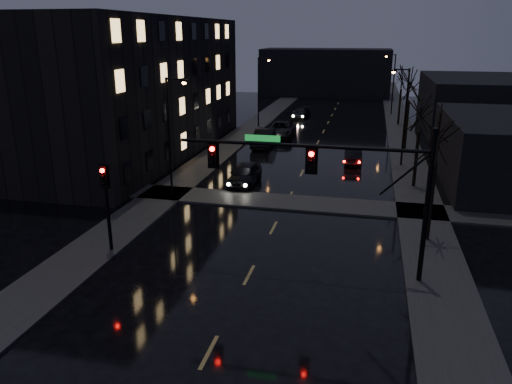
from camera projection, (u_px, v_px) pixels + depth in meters
The scene contains 21 objects.
sidewalk_left at pixel (230, 144), 49.92m from camera, with size 3.00×140.00×0.12m, color #2D2D2B.
sidewalk_right at pixel (406, 153), 46.33m from camera, with size 3.00×140.00×0.12m, color #2D2D2B.
sidewalk_cross at pixel (286, 202), 32.81m from camera, with size 40.00×3.00×0.12m, color #2D2D2B.
apartment_block at pixel (129, 87), 45.16m from camera, with size 12.00×30.00×12.00m, color black.
commercial_right_far at pixel (481, 105), 55.71m from camera, with size 12.00×18.00×6.00m, color black.
far_block at pixel (326, 72), 87.48m from camera, with size 22.00×10.00×8.00m, color black.
signal_mast at pixel (340, 173), 21.70m from camera, with size 11.11×0.41×7.00m.
signal_pole_left at pixel (106, 195), 24.66m from camera, with size 0.35×0.41×4.53m.
tree_near at pixel (439, 126), 24.97m from camera, with size 3.52×3.52×8.08m.
tree_mid_a at pixel (421, 107), 34.38m from camera, with size 3.30×3.30×7.58m.
tree_mid_b at pixel (411, 80), 45.28m from camera, with size 3.74×3.74×8.59m.
tree_far at pixel (402, 74), 58.45m from camera, with size 3.43×3.43×7.88m.
streetlight_l_near at pixel (172, 128), 32.51m from camera, with size 1.53×0.28×8.00m.
streetlight_l_far at pixel (260, 86), 57.57m from camera, with size 1.53×0.28×8.00m.
streetlight_r_mid at pixel (403, 109), 40.44m from camera, with size 1.53×0.28×8.00m.
streetlight_r_far at pixel (392, 79), 66.44m from camera, with size 1.53×0.28×8.00m.
oncoming_car_a at pixel (245, 174), 36.49m from camera, with size 1.88×4.68×1.59m, color black.
oncoming_car_b at pixel (264, 138), 48.74m from camera, with size 1.82×5.22×1.72m, color black.
oncoming_car_c at pixel (282, 129), 53.19m from camera, with size 2.75×5.96×1.66m, color black.
oncoming_car_d at pixel (300, 113), 64.72m from camera, with size 1.88×4.63×1.34m, color black.
lead_car at pixel (353, 156), 42.46m from camera, with size 1.41×4.04×1.33m, color black.
Camera 1 is at (4.93, -12.21, 10.71)m, focal length 35.00 mm.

